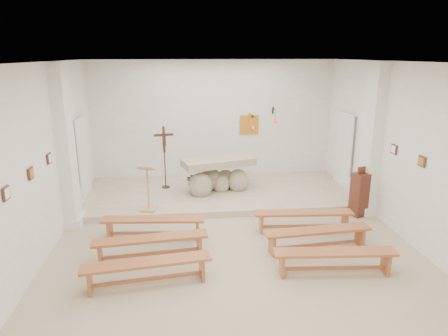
{
  "coord_description": "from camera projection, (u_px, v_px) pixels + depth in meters",
  "views": [
    {
      "loc": [
        -0.97,
        -6.49,
        3.63
      ],
      "look_at": [
        -0.07,
        1.6,
        1.31
      ],
      "focal_mm": 32.0,
      "sensor_mm": 36.0,
      "label": 1
    }
  ],
  "objects": [
    {
      "name": "ground",
      "position": [
        237.0,
        260.0,
        7.3
      ],
      "size": [
        7.0,
        10.0,
        0.0
      ],
      "primitive_type": "cube",
      "color": "#C2AA8C",
      "rests_on": "ground"
    },
    {
      "name": "wall_left",
      "position": [
        25.0,
        175.0,
        6.45
      ],
      "size": [
        0.02,
        10.0,
        3.5
      ],
      "primitive_type": "cube",
      "color": "white",
      "rests_on": "ground"
    },
    {
      "name": "wall_right",
      "position": [
        430.0,
        163.0,
        7.19
      ],
      "size": [
        0.02,
        10.0,
        3.5
      ],
      "primitive_type": "cube",
      "color": "white",
      "rests_on": "ground"
    },
    {
      "name": "wall_back",
      "position": [
        213.0,
        122.0,
        11.59
      ],
      "size": [
        7.0,
        0.02,
        3.5
      ],
      "primitive_type": "cube",
      "color": "white",
      "rests_on": "ground"
    },
    {
      "name": "ceiling",
      "position": [
        239.0,
        63.0,
        6.34
      ],
      "size": [
        7.0,
        10.0,
        0.02
      ],
      "primitive_type": "cube",
      "color": "silver",
      "rests_on": "wall_back"
    },
    {
      "name": "sanctuary_platform",
      "position": [
        219.0,
        193.0,
        10.62
      ],
      "size": [
        6.98,
        3.0,
        0.15
      ],
      "primitive_type": "cube",
      "color": "beige",
      "rests_on": "ground"
    },
    {
      "name": "pilaster_left",
      "position": [
        66.0,
        147.0,
        8.37
      ],
      "size": [
        0.26,
        0.55,
        3.5
      ],
      "primitive_type": "cube",
      "color": "white",
      "rests_on": "ground"
    },
    {
      "name": "pilaster_right",
      "position": [
        372.0,
        140.0,
        9.09
      ],
      "size": [
        0.26,
        0.55,
        3.5
      ],
      "primitive_type": "cube",
      "color": "white",
      "rests_on": "ground"
    },
    {
      "name": "gold_wall_relief",
      "position": [
        249.0,
        124.0,
        11.7
      ],
      "size": [
        0.55,
        0.04,
        0.55
      ],
      "primitive_type": "cube",
      "color": "gold",
      "rests_on": "wall_back"
    },
    {
      "name": "sanctuary_lamp",
      "position": [
        275.0,
        120.0,
        11.49
      ],
      "size": [
        0.11,
        0.36,
        0.44
      ],
      "color": "black",
      "rests_on": "wall_back"
    },
    {
      "name": "station_frame_left_front",
      "position": [
        6.0,
        193.0,
        5.69
      ],
      "size": [
        0.03,
        0.2,
        0.2
      ],
      "primitive_type": "cube",
      "color": "#472B1F",
      "rests_on": "wall_left"
    },
    {
      "name": "station_frame_left_mid",
      "position": [
        31.0,
        173.0,
        6.65
      ],
      "size": [
        0.03,
        0.2,
        0.2
      ],
      "primitive_type": "cube",
      "color": "#472B1F",
      "rests_on": "wall_left"
    },
    {
      "name": "station_frame_left_rear",
      "position": [
        49.0,
        158.0,
        7.6
      ],
      "size": [
        0.03,
        0.2,
        0.2
      ],
      "primitive_type": "cube",
      "color": "#472B1F",
      "rests_on": "wall_left"
    },
    {
      "name": "station_frame_right_mid",
      "position": [
        422.0,
        161.0,
        7.39
      ],
      "size": [
        0.03,
        0.2,
        0.2
      ],
      "primitive_type": "cube",
      "color": "#472B1F",
      "rests_on": "wall_right"
    },
    {
      "name": "station_frame_right_rear",
      "position": [
        394.0,
        149.0,
        8.34
      ],
      "size": [
        0.03,
        0.2,
        0.2
      ],
      "primitive_type": "cube",
      "color": "#472B1F",
      "rests_on": "wall_right"
    },
    {
      "name": "radiator_left",
      "position": [
        78.0,
        202.0,
        9.44
      ],
      "size": [
        0.1,
        0.85,
        0.52
      ],
      "primitive_type": "cube",
      "color": "silver",
      "rests_on": "ground"
    },
    {
      "name": "radiator_right",
      "position": [
        355.0,
        191.0,
        10.17
      ],
      "size": [
        0.1,
        0.85,
        0.52
      ],
      "primitive_type": "cube",
      "color": "silver",
      "rests_on": "ground"
    },
    {
      "name": "altar",
      "position": [
        218.0,
        177.0,
        10.47
      ],
      "size": [
        1.99,
        1.21,
        0.96
      ],
      "rotation": [
        0.0,
        0.0,
        0.28
      ],
      "color": "#B3A989",
      "rests_on": "sanctuary_platform"
    },
    {
      "name": "lectern",
      "position": [
        148.0,
        188.0,
        9.11
      ],
      "size": [
        0.47,
        0.42,
        1.12
      ],
      "rotation": [
        0.0,
        0.0,
        -0.27
      ],
      "color": "tan",
      "rests_on": "sanctuary_platform"
    },
    {
      "name": "crucifix_stand",
      "position": [
        164.0,
        153.0,
        10.57
      ],
      "size": [
        0.5,
        0.22,
        1.68
      ],
      "rotation": [
        0.0,
        0.0,
        0.19
      ],
      "color": "#3D2613",
      "rests_on": "sanctuary_platform"
    },
    {
      "name": "potted_plant",
      "position": [
        195.0,
        182.0,
        10.41
      ],
      "size": [
        0.64,
        0.61,
        0.56
      ],
      "primitive_type": "imported",
      "rotation": [
        0.0,
        0.0,
        0.42
      ],
      "color": "#346126",
      "rests_on": "sanctuary_platform"
    },
    {
      "name": "donation_pedestal",
      "position": [
        359.0,
        194.0,
        9.21
      ],
      "size": [
        0.41,
        0.41,
        1.18
      ],
      "rotation": [
        0.0,
        0.0,
        0.35
      ],
      "color": "#502216",
      "rests_on": "ground"
    },
    {
      "name": "bench_left_front",
      "position": [
        153.0,
        223.0,
        8.09
      ],
      "size": [
        2.09,
        0.53,
        0.44
      ],
      "rotation": [
        0.0,
        0.0,
        -0.1
      ],
      "color": "#AB5C31",
      "rests_on": "ground"
    },
    {
      "name": "bench_right_front",
      "position": [
        303.0,
        217.0,
        8.43
      ],
      "size": [
        2.09,
        0.48,
        0.44
      ],
      "rotation": [
        0.0,
        0.0,
        -0.07
      ],
      "color": "#AB5C31",
      "rests_on": "ground"
    },
    {
      "name": "bench_left_second",
      "position": [
        151.0,
        243.0,
        7.26
      ],
      "size": [
        2.09,
        0.54,
        0.44
      ],
      "rotation": [
        0.0,
        0.0,
        0.1
      ],
      "color": "#AB5C31",
      "rests_on": "ground"
    },
    {
      "name": "bench_right_second",
      "position": [
        317.0,
        234.0,
        7.59
      ],
      "size": [
        2.09,
        0.49,
        0.44
      ],
      "rotation": [
        0.0,
        0.0,
        0.08
      ],
      "color": "#AB5C31",
      "rests_on": "ground"
    },
    {
      "name": "bench_left_third",
      "position": [
        147.0,
        267.0,
        6.42
      ],
      "size": [
        2.1,
        0.58,
        0.44
      ],
      "rotation": [
        0.0,
        0.0,
        0.12
      ],
      "color": "#AB5C31",
      "rests_on": "ground"
    },
    {
      "name": "bench_right_third",
      "position": [
        335.0,
        257.0,
        6.76
      ],
      "size": [
        2.09,
        0.49,
        0.44
      ],
      "rotation": [
        0.0,
        0.0,
        -0.08
      ],
      "color": "#AB5C31",
      "rests_on": "ground"
    }
  ]
}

